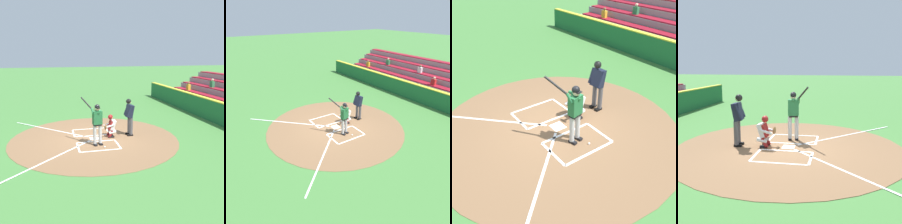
% 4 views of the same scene
% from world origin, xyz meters
% --- Properties ---
extents(ground_plane, '(120.00, 120.00, 0.00)m').
position_xyz_m(ground_plane, '(0.00, 0.00, 0.00)').
color(ground_plane, '#427A38').
extents(dirt_circle, '(8.00, 8.00, 0.01)m').
position_xyz_m(dirt_circle, '(0.00, 0.00, 0.01)').
color(dirt_circle, brown).
rests_on(dirt_circle, ground).
extents(home_plate_and_chalk, '(7.93, 4.91, 0.01)m').
position_xyz_m(home_plate_and_chalk, '(0.00, 0.88, 0.01)').
color(home_plate_and_chalk, white).
rests_on(home_plate_and_chalk, dirt_circle).
extents(batter, '(0.85, 0.87, 2.13)m').
position_xyz_m(batter, '(-0.91, 0.02, 1.10)').
color(batter, '#BCBCBC').
rests_on(batter, ground).
extents(catcher, '(0.59, 0.61, 1.13)m').
position_xyz_m(catcher, '(0.08, -0.84, 0.59)').
color(catcher, black).
rests_on(catcher, ground).
extents(plate_umpire, '(0.60, 0.44, 1.86)m').
position_xyz_m(plate_umpire, '(0.13, -1.80, 1.08)').
color(plate_umpire, '#4C4C51').
rests_on(plate_umpire, ground).
extents(baseball, '(0.07, 0.07, 0.07)m').
position_xyz_m(baseball, '(-1.32, -0.24, 0.04)').
color(baseball, white).
rests_on(baseball, ground).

